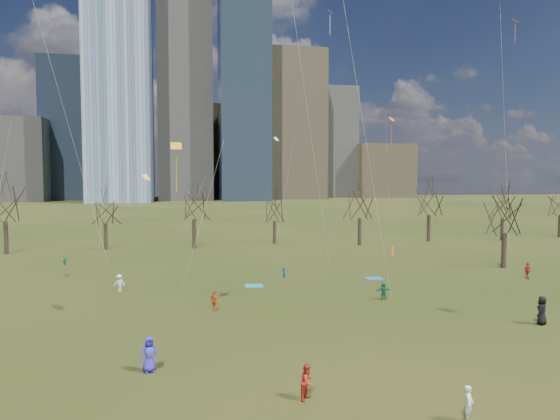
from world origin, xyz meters
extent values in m
plane|color=black|center=(0.00, 0.00, 0.00)|extent=(500.00, 500.00, 0.00)
cube|color=slate|center=(-35.00, 190.00, 59.00)|extent=(26.00, 26.00, 118.00)
cube|color=slate|center=(-8.00, 205.00, 47.50)|extent=(24.00, 24.00, 95.00)
cube|color=#384C66|center=(18.00, 195.00, 52.50)|extent=(22.00, 22.00, 105.00)
cube|color=#726347|center=(45.00, 215.00, 36.00)|extent=(28.00, 28.00, 72.00)
cube|color=#384C66|center=(-60.00, 220.00, 32.50)|extent=(25.00, 25.00, 65.00)
cube|color=slate|center=(70.00, 230.00, 29.00)|extent=(22.00, 22.00, 58.00)
cube|color=#726347|center=(5.00, 240.00, 24.00)|extent=(30.00, 30.00, 48.00)
cube|color=slate|center=(-85.00, 210.00, 18.00)|extent=(35.00, 30.00, 36.00)
cube|color=#726347|center=(95.00, 225.00, 14.00)|extent=(30.00, 28.00, 28.00)
cylinder|color=black|center=(-31.00, 39.00, 2.14)|extent=(0.55, 0.55, 4.28)
cylinder|color=black|center=(-19.00, 41.00, 1.80)|extent=(0.52, 0.52, 3.60)
cylinder|color=black|center=(-7.00, 40.00, 2.02)|extent=(0.54, 0.54, 4.05)
cylinder|color=black|center=(5.00, 43.00, 1.69)|extent=(0.51, 0.51, 3.38)
cylinder|color=black|center=(17.00, 39.00, 1.98)|extent=(0.54, 0.54, 3.96)
cylinder|color=black|center=(29.00, 41.00, 2.07)|extent=(0.54, 0.54, 4.14)
cylinder|color=black|center=(41.00, 40.00, 1.75)|extent=(0.52, 0.52, 3.51)
cylinder|color=black|center=(53.00, 42.00, 1.87)|extent=(0.53, 0.53, 3.74)
cylinder|color=black|center=(26.00, 18.00, 1.91)|extent=(0.53, 0.53, 3.83)
cube|color=teal|center=(-2.06, 13.88, 0.01)|extent=(1.60, 1.50, 0.03)
cube|color=blue|center=(9.89, 15.11, 0.01)|extent=(1.60, 1.50, 0.03)
imported|color=#322AB9|center=(-9.93, -5.24, 0.90)|extent=(1.00, 0.79, 1.80)
imported|color=silver|center=(2.89, -13.04, 0.77)|extent=(0.63, 0.67, 1.55)
imported|color=red|center=(-2.86, -9.77, 0.80)|extent=(0.97, 0.99, 1.60)
imported|color=#CF5217|center=(-6.06, 5.72, 0.75)|extent=(0.85, 0.91, 1.50)
imported|color=#17683F|center=(7.49, 6.78, 0.72)|extent=(1.34, 0.46, 1.44)
imported|color=black|center=(15.19, -1.65, 0.95)|extent=(1.11, 1.00, 1.91)
imported|color=#2A63B6|center=(1.29, 16.81, 0.53)|extent=(0.64, 0.66, 1.06)
imported|color=white|center=(-13.78, 13.90, 0.73)|extent=(1.06, 0.78, 1.46)
imported|color=#B42519|center=(24.54, 12.18, 0.81)|extent=(1.02, 0.71, 1.61)
imported|color=orange|center=(17.11, 27.45, 0.71)|extent=(0.51, 0.73, 1.42)
imported|color=#166740|center=(-21.57, 28.73, 0.74)|extent=(0.64, 0.62, 1.49)
plane|color=#F5A814|center=(-8.62, 2.81, 11.86)|extent=(1.05, 0.93, 0.51)
cylinder|color=silver|center=(-7.26, 0.23, 6.63)|extent=(2.75, 5.17, 10.47)
cylinder|color=#F5A814|center=(-8.62, 2.81, 10.20)|extent=(0.04, 0.04, 2.70)
cylinder|color=silver|center=(2.63, -1.81, 12.21)|extent=(6.97, 7.74, 21.63)
cylinder|color=silver|center=(-17.93, 15.45, 14.30)|extent=(4.96, 7.82, 25.80)
plane|color=silver|center=(6.28, 18.41, 26.37)|extent=(0.83, 0.90, 0.45)
cylinder|color=silver|center=(3.65, 15.58, 13.89)|extent=(5.29, 5.68, 24.98)
cylinder|color=silver|center=(6.28, 18.41, 25.11)|extent=(0.04, 0.04, 2.10)
plane|color=blue|center=(-18.34, 31.76, 24.30)|extent=(1.25, 1.23, 0.50)
cylinder|color=silver|center=(-17.03, 29.94, 12.85)|extent=(2.65, 3.66, 22.90)
plane|color=orange|center=(19.10, 32.70, 17.70)|extent=(1.10, 1.00, 0.57)
cylinder|color=silver|center=(17.20, 29.21, 9.55)|extent=(3.82, 7.01, 16.30)
cylinder|color=orange|center=(19.10, 32.70, 15.93)|extent=(0.04, 0.04, 3.00)
plane|color=#FDFF28|center=(-10.69, 4.60, 9.81)|extent=(0.76, 0.73, 0.39)
cylinder|color=silver|center=(-8.82, 0.62, 5.61)|extent=(3.76, 7.99, 8.42)
plane|color=#FC5C6B|center=(31.12, 24.33, 28.71)|extent=(1.09, 1.12, 0.39)
cylinder|color=silver|center=(28.33, 21.76, 15.06)|extent=(5.61, 5.16, 27.32)
cylinder|color=#FC5C6B|center=(31.12, 24.33, 27.26)|extent=(0.04, 0.04, 2.40)
plane|color=white|center=(3.97, 35.83, 15.08)|extent=(0.91, 0.85, 0.50)
cylinder|color=silver|center=(4.62, 32.94, 8.24)|extent=(1.32, 5.80, 13.68)
camera|label=1|loc=(-7.99, -30.53, 9.69)|focal=32.00mm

